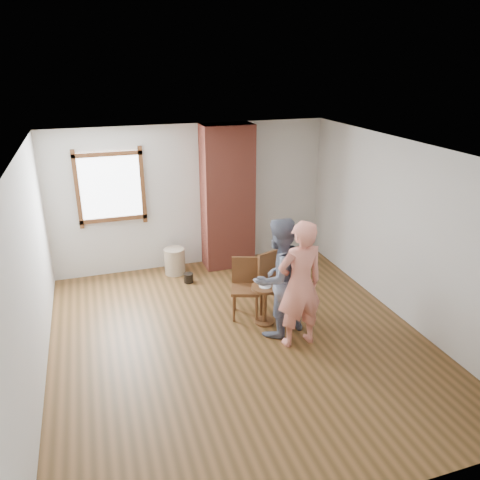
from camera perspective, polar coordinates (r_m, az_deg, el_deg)
name	(u,v)px	position (r m, az deg, el deg)	size (l,w,h in m)	color
ground	(239,339)	(6.63, -0.14, -12.01)	(5.50, 5.50, 0.00)	brown
room_shell	(221,203)	(6.37, -2.33, 4.58)	(5.04, 5.52, 2.62)	silver
brick_chimney	(228,198)	(8.44, -1.53, 5.19)	(0.90, 0.50, 2.60)	#AC4D3D
stoneware_crock	(175,261)	(8.49, -7.96, -2.56)	(0.37, 0.37, 0.47)	tan
dark_pot	(189,278)	(8.18, -6.29, -4.62)	(0.16, 0.16, 0.16)	black
dining_chair_left	(245,284)	(7.01, 0.67, -5.37)	(0.53, 0.53, 0.88)	brown
dining_chair_right	(276,281)	(6.98, 4.37, -5.01)	(0.59, 0.59, 0.99)	brown
side_table	(265,298)	(6.81, 3.06, -7.13)	(0.40, 0.40, 0.60)	brown
cake_plate	(265,286)	(6.71, 3.09, -5.62)	(0.18, 0.18, 0.01)	white
cake_slice	(266,284)	(6.70, 3.17, -5.35)	(0.08, 0.07, 0.06)	silver
man	(278,278)	(6.40, 4.70, -4.61)	(0.83, 0.64, 1.70)	#141C37
person_pink	(300,285)	(6.17, 7.31, -5.42)	(0.64, 0.42, 1.77)	#F78F7B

